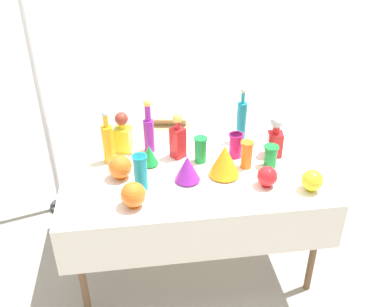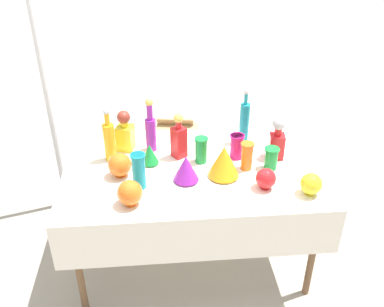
{
  "view_description": "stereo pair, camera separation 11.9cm",
  "coord_description": "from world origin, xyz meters",
  "views": [
    {
      "loc": [
        -0.32,
        -2.29,
        2.24
      ],
      "look_at": [
        0.0,
        0.0,
        0.86
      ],
      "focal_mm": 40.0,
      "sensor_mm": 36.0,
      "label": 1
    },
    {
      "loc": [
        -0.2,
        -2.3,
        2.24
      ],
      "look_at": [
        0.0,
        0.0,
        0.86
      ],
      "focal_mm": 40.0,
      "sensor_mm": 36.0,
      "label": 2
    }
  ],
  "objects": [
    {
      "name": "square_decanter_2",
      "position": [
        0.56,
        0.07,
        0.89
      ],
      "size": [
        0.11,
        0.11,
        0.29
      ],
      "color": "red",
      "rests_on": "display_table"
    },
    {
      "name": "tall_bottle_0",
      "position": [
        -0.26,
        0.24,
        0.91
      ],
      "size": [
        0.07,
        0.07,
        0.38
      ],
      "color": "purple",
      "rests_on": "display_table"
    },
    {
      "name": "slender_vase_2",
      "position": [
        -0.33,
        -0.19,
        0.88
      ],
      "size": [
        0.09,
        0.09,
        0.22
      ],
      "color": "teal",
      "rests_on": "display_table"
    },
    {
      "name": "fluted_vase_2",
      "position": [
        -0.05,
        -0.15,
        0.85
      ],
      "size": [
        0.16,
        0.16,
        0.17
      ],
      "color": "purple",
      "rests_on": "display_table"
    },
    {
      "name": "round_bowl_0",
      "position": [
        0.66,
        -0.35,
        0.83
      ],
      "size": [
        0.13,
        0.13,
        0.14
      ],
      "color": "yellow",
      "rests_on": "display_table"
    },
    {
      "name": "price_tag_left",
      "position": [
        -0.03,
        -0.46,
        0.78
      ],
      "size": [
        0.06,
        0.02,
        0.04
      ],
      "primitive_type": "cube",
      "rotation": [
        -0.21,
        0.0,
        -0.06
      ],
      "color": "white",
      "rests_on": "display_table"
    },
    {
      "name": "ground_plane",
      "position": [
        0.0,
        0.0,
        0.0
      ],
      "size": [
        40.0,
        40.0,
        0.0
      ],
      "primitive_type": "plane",
      "color": "#A0998C"
    },
    {
      "name": "tall_bottle_2",
      "position": [
        -0.52,
        0.14,
        0.9
      ],
      "size": [
        0.07,
        0.07,
        0.36
      ],
      "color": "orange",
      "rests_on": "display_table"
    },
    {
      "name": "slender_vase_1",
      "position": [
        0.3,
        0.09,
        0.85
      ],
      "size": [
        0.1,
        0.1,
        0.17
      ],
      "color": "#C61972",
      "rests_on": "display_table"
    },
    {
      "name": "square_decanter_0",
      "position": [
        -0.43,
        0.27,
        0.89
      ],
      "size": [
        0.13,
        0.13,
        0.29
      ],
      "color": "yellow",
      "rests_on": "display_table"
    },
    {
      "name": "slender_vase_0",
      "position": [
        0.34,
        -0.05,
        0.86
      ],
      "size": [
        0.09,
        0.09,
        0.18
      ],
      "color": "orange",
      "rests_on": "display_table"
    },
    {
      "name": "round_bowl_2",
      "position": [
        -0.45,
        -0.06,
        0.84
      ],
      "size": [
        0.15,
        0.15,
        0.15
      ],
      "color": "orange",
      "rests_on": "display_table"
    },
    {
      "name": "cardboard_box_behind_left",
      "position": [
        -0.04,
        1.3,
        0.17
      ],
      "size": [
        0.45,
        0.41,
        0.43
      ],
      "color": "tan",
      "rests_on": "ground"
    },
    {
      "name": "slender_vase_4",
      "position": [
        0.5,
        -0.06,
        0.84
      ],
      "size": [
        0.1,
        0.1,
        0.15
      ],
      "color": "#198C38",
      "rests_on": "display_table"
    },
    {
      "name": "round_bowl_1",
      "position": [
        -0.38,
        -0.36,
        0.84
      ],
      "size": [
        0.14,
        0.14,
        0.15
      ],
      "color": "orange",
      "rests_on": "display_table"
    },
    {
      "name": "fluted_vase_1",
      "position": [
        0.18,
        -0.12,
        0.87
      ],
      "size": [
        0.19,
        0.19,
        0.21
      ],
      "color": "orange",
      "rests_on": "display_table"
    },
    {
      "name": "display_table",
      "position": [
        0.0,
        -0.04,
        0.7
      ],
      "size": [
        1.63,
        1.04,
        0.76
      ],
      "color": "white",
      "rests_on": "ground"
    },
    {
      "name": "slender_vase_3",
      "position": [
        0.06,
        0.06,
        0.85
      ],
      "size": [
        0.09,
        0.09,
        0.17
      ],
      "color": "#198C38",
      "rests_on": "display_table"
    },
    {
      "name": "square_decanter_1",
      "position": [
        -0.07,
        0.14,
        0.9
      ],
      "size": [
        0.11,
        0.11,
        0.31
      ],
      "color": "red",
      "rests_on": "display_table"
    },
    {
      "name": "round_bowl_3",
      "position": [
        0.41,
        -0.27,
        0.83
      ],
      "size": [
        0.12,
        0.12,
        0.13
      ],
      "color": "red",
      "rests_on": "display_table"
    },
    {
      "name": "fluted_vase_0",
      "position": [
        -0.27,
        0.06,
        0.84
      ],
      "size": [
        0.11,
        0.11,
        0.14
      ],
      "color": "#198C38",
      "rests_on": "display_table"
    },
    {
      "name": "tall_bottle_1",
      "position": [
        0.39,
        0.3,
        0.92
      ],
      "size": [
        0.07,
        0.07,
        0.4
      ],
      "color": "teal",
      "rests_on": "display_table"
    },
    {
      "name": "canopy_pole",
      "position": [
        -1.01,
        0.7,
        1.08
      ],
      "size": [
        0.18,
        0.18,
        2.68
      ],
      "color": "silver",
      "rests_on": "ground"
    }
  ]
}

